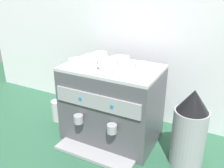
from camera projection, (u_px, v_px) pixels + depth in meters
name	position (u px, v px, depth m)	size (l,w,h in m)	color
ground_plane	(112.00, 135.00, 1.65)	(4.00, 4.00, 0.00)	#28563D
tiled_backsplash_wall	(135.00, 52.00, 1.74)	(2.80, 0.03, 0.99)	silver
espresso_machine	(112.00, 104.00, 1.55)	(0.58, 0.48, 0.49)	#4C4C51
ceramic_cup_0	(95.00, 61.00, 1.44)	(0.10, 0.09, 0.07)	white
ceramic_cup_1	(100.00, 57.00, 1.52)	(0.12, 0.08, 0.06)	white
ceramic_cup_2	(123.00, 62.00, 1.43)	(0.07, 0.11, 0.07)	white
ceramic_bowl_0	(143.00, 66.00, 1.40)	(0.09, 0.09, 0.04)	white
ceramic_bowl_1	(119.00, 60.00, 1.53)	(0.12, 0.12, 0.03)	white
ceramic_bowl_2	(76.00, 62.00, 1.47)	(0.10, 0.10, 0.04)	white
ceramic_bowl_3	(123.00, 71.00, 1.34)	(0.13, 0.13, 0.03)	white
coffee_grinder	(189.00, 130.00, 1.32)	(0.18, 0.18, 0.46)	#939399
milk_pitcher	(58.00, 111.00, 1.80)	(0.09, 0.09, 0.16)	#B7B7BC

